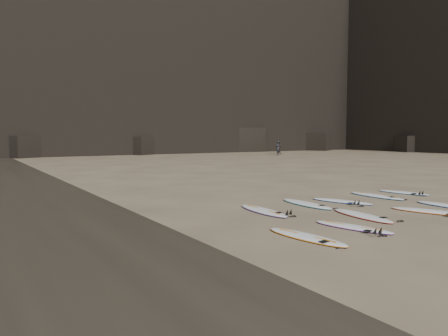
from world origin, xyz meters
The scene contains 13 objects.
ground centered at (0.00, 0.00, 0.00)m, with size 240.00×240.00×0.00m, color #897559.
headland centered at (23.84, 48.78, 21.02)m, with size 170.00×101.00×63.47m.
surfboard_0 centered at (-4.53, -0.89, 0.05)m, with size 0.61×2.56×0.09m, color white.
surfboard_1 centered at (-2.60, -0.69, 0.04)m, with size 0.58×2.40×0.09m, color white.
surfboard_2 centered at (-1.02, 0.37, 0.05)m, with size 0.64×2.68×0.10m, color white.
surfboard_3 centered at (1.58, -0.41, 0.05)m, with size 0.66×2.76×0.10m, color white.
surfboard_5 centered at (-3.21, 2.73, 0.05)m, with size 0.65×2.72×0.10m, color white.
surfboard_6 centered at (-0.95, 3.07, 0.05)m, with size 0.66×2.74×0.10m, color white.
surfboard_7 centered at (0.68, 2.85, 0.04)m, with size 0.60×2.49×0.09m, color white.
surfboard_8 centered at (3.04, 3.15, 0.05)m, with size 0.66×2.75×0.10m, color white.
surfboard_9 centered at (4.96, 3.24, 0.04)m, with size 0.56×2.33×0.08m, color white.
person_a centered at (22.10, 33.87, 0.91)m, with size 0.67×0.44×1.82m, color black.
person_b centered at (24.48, 36.71, 0.89)m, with size 0.86×0.67×1.77m, color black.
Camera 1 is at (-12.03, -9.14, 2.65)m, focal length 35.00 mm.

